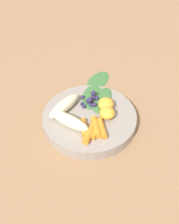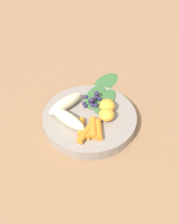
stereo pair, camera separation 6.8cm
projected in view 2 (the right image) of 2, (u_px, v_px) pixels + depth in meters
The scene contains 15 objects.
ground_plane at pixel (89, 122), 0.70m from camera, with size 2.40×2.40×0.00m, color #99704C.
bowl at pixel (89, 119), 0.69m from camera, with size 0.25×0.25×0.03m, color gray.
banana_peeled_left at pixel (68, 119), 0.65m from camera, with size 0.11×0.03×0.03m, color beige.
banana_peeled_right at pixel (66, 103), 0.69m from camera, with size 0.11×0.03×0.03m, color beige.
orange_segment_near at pixel (108, 106), 0.68m from camera, with size 0.04×0.04×0.03m, color #F4A833.
orange_segment_far at pixel (107, 115), 0.66m from camera, with size 0.04×0.04×0.03m, color #F4A833.
carrot_front at pixel (81, 127), 0.64m from camera, with size 0.02×0.02×0.06m, color orange.
carrot_mid_left at pixel (85, 133), 0.63m from camera, with size 0.02×0.02×0.06m, color orange.
carrot_mid_right at pixel (92, 130), 0.63m from camera, with size 0.01×0.01×0.05m, color orange.
carrot_rear at pixel (93, 127), 0.64m from camera, with size 0.02×0.02×0.06m, color orange.
carrot_small at pixel (99, 129), 0.64m from camera, with size 0.02×0.02×0.06m, color orange.
blueberry_pile at pixel (93, 100), 0.71m from camera, with size 0.06×0.06×0.03m.
kale_leaf_left at pixel (105, 101), 0.72m from camera, with size 0.11×0.05×0.01m, color #3D7038.
kale_leaf_right at pixel (96, 97), 0.73m from camera, with size 0.11×0.06×0.01m, color #3D7038.
kale_leaf_stray at pixel (106, 82), 0.83m from camera, with size 0.12×0.06×0.01m, color #3D7038.
Camera 2 is at (0.45, -0.18, 0.51)m, focal length 41.13 mm.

